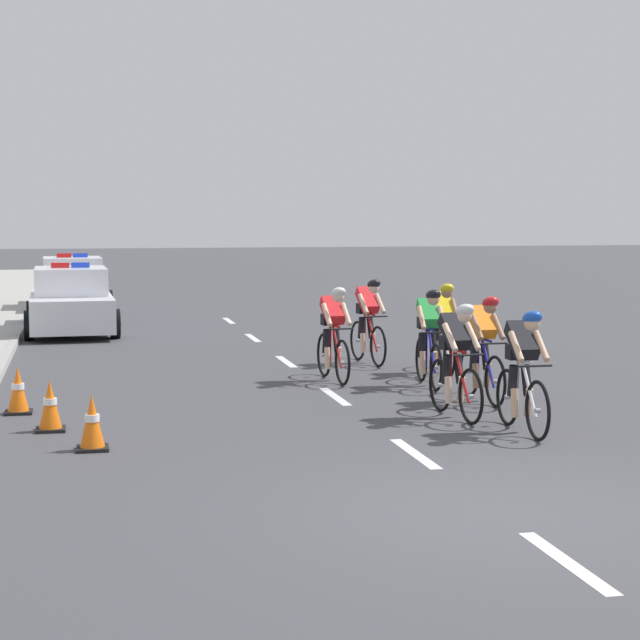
# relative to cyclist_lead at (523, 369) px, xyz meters

# --- Properties ---
(ground_plane) EXTENTS (160.00, 160.00, 0.00)m
(ground_plane) POSITION_rel_cyclist_lead_xyz_m (-1.62, -3.31, -0.79)
(ground_plane) COLOR #424247
(kerb_edge) EXTENTS (0.16, 60.00, 0.13)m
(kerb_edge) POSITION_rel_cyclist_lead_xyz_m (-6.60, 10.69, -0.72)
(kerb_edge) COLOR #9E9E99
(kerb_edge) RESTS_ON ground
(lane_markings_centre) EXTENTS (0.14, 21.60, 0.01)m
(lane_markings_centre) POSITION_rel_cyclist_lead_xyz_m (-1.62, 5.15, -0.78)
(lane_markings_centre) COLOR white
(lane_markings_centre) RESTS_ON ground
(cyclist_lead) EXTENTS (0.42, 1.72, 1.56)m
(cyclist_lead) POSITION_rel_cyclist_lead_xyz_m (0.00, 0.00, 0.00)
(cyclist_lead) COLOR black
(cyclist_lead) RESTS_ON ground
(cyclist_second) EXTENTS (0.44, 1.72, 1.56)m
(cyclist_second) POSITION_rel_cyclist_lead_xyz_m (-0.46, 1.14, 0.00)
(cyclist_second) COLOR black
(cyclist_second) RESTS_ON ground
(cyclist_third) EXTENTS (0.42, 1.72, 1.56)m
(cyclist_third) POSITION_rel_cyclist_lead_xyz_m (0.33, 2.28, 0.00)
(cyclist_third) COLOR black
(cyclist_third) RESTS_ON ground
(cyclist_fourth) EXTENTS (0.44, 1.72, 1.56)m
(cyclist_fourth) POSITION_rel_cyclist_lead_xyz_m (0.02, 3.82, 0.00)
(cyclist_fourth) COLOR black
(cyclist_fourth) RESTS_ON ground
(cyclist_fifth) EXTENTS (0.44, 1.72, 1.56)m
(cyclist_fifth) POSITION_rel_cyclist_lead_xyz_m (-1.31, 4.65, 0.00)
(cyclist_fifth) COLOR black
(cyclist_fifth) RESTS_ON ground
(cyclist_sixth) EXTENTS (0.44, 1.72, 1.56)m
(cyclist_sixth) POSITION_rel_cyclist_lead_xyz_m (0.69, 5.17, 0.00)
(cyclist_sixth) COLOR black
(cyclist_sixth) RESTS_ON ground
(cyclist_seventh) EXTENTS (0.46, 1.72, 1.56)m
(cyclist_seventh) POSITION_rel_cyclist_lead_xyz_m (-0.23, 6.58, 0.00)
(cyclist_seventh) COLOR black
(cyclist_seventh) RESTS_ON ground
(police_car_nearest) EXTENTS (2.08, 4.44, 1.59)m
(police_car_nearest) POSITION_rel_cyclist_lead_xyz_m (-5.47, 13.02, -0.11)
(police_car_nearest) COLOR silver
(police_car_nearest) RESTS_ON ground
(police_car_second) EXTENTS (2.11, 4.46, 1.59)m
(police_car_second) POSITION_rel_cyclist_lead_xyz_m (-5.47, 19.15, -0.11)
(police_car_second) COLOR silver
(police_car_second) RESTS_ON ground
(traffic_cone_near) EXTENTS (0.36, 0.36, 0.64)m
(traffic_cone_near) POSITION_rel_cyclist_lead_xyz_m (-5.15, 0.10, -0.48)
(traffic_cone_near) COLOR black
(traffic_cone_near) RESTS_ON ground
(traffic_cone_mid) EXTENTS (0.36, 0.36, 0.64)m
(traffic_cone_mid) POSITION_rel_cyclist_lead_xyz_m (-5.64, 1.35, -0.48)
(traffic_cone_mid) COLOR black
(traffic_cone_mid) RESTS_ON ground
(traffic_cone_far) EXTENTS (0.36, 0.36, 0.64)m
(traffic_cone_far) POSITION_rel_cyclist_lead_xyz_m (-6.09, 2.69, -0.48)
(traffic_cone_far) COLOR black
(traffic_cone_far) RESTS_ON ground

